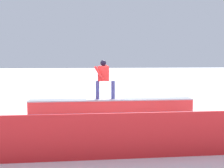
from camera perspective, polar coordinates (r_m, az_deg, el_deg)
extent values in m
plane|color=white|center=(10.04, 0.02, -7.39)|extent=(120.00, 120.00, 0.00)
cube|color=red|center=(9.97, 0.02, -5.46)|extent=(6.12, 0.60, 0.69)
cube|color=#2F67BA|center=(10.00, 0.02, -6.42)|extent=(6.13, 0.61, 0.17)
cube|color=#949BA5|center=(9.91, 0.02, -3.39)|extent=(6.12, 0.66, 0.04)
cube|color=silver|center=(9.88, -1.44, -3.25)|extent=(1.44, 0.36, 0.01)
cylinder|color=#3B4287|center=(9.80, -3.14, -1.31)|extent=(0.15, 0.15, 0.67)
cylinder|color=#3B4287|center=(9.88, 0.23, -1.25)|extent=(0.15, 0.15, 0.67)
cube|color=red|center=(9.78, -1.90, 2.29)|extent=(0.41, 0.26, 0.56)
sphere|color=black|center=(9.76, -1.90, 4.57)|extent=(0.22, 0.22, 0.22)
cylinder|color=red|center=(9.59, -2.83, 2.39)|extent=(0.37, 0.11, 0.52)
cylinder|color=red|center=(9.95, -1.46, 2.50)|extent=(0.15, 0.10, 0.56)
cube|color=red|center=(6.00, 4.92, -11.03)|extent=(13.89, 0.32, 1.03)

